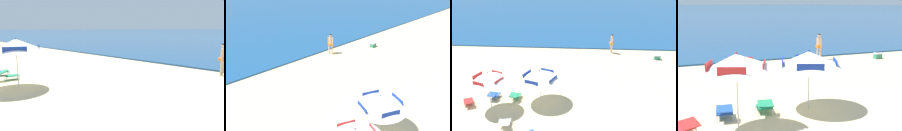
% 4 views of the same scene
% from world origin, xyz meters
% --- Properties ---
extents(beach_umbrella_striped_second, '(3.50, 3.50, 2.08)m').
position_xyz_m(beach_umbrella_striped_second, '(-2.69, 4.45, 1.74)').
color(beach_umbrella_striped_second, silver).
rests_on(beach_umbrella_striped_second, ground).
extents(lounge_chair_under_umbrella, '(0.66, 0.94, 0.50)m').
position_xyz_m(lounge_chair_under_umbrella, '(-4.25, 4.59, 0.28)').
color(lounge_chair_under_umbrella, '#1E7F56').
rests_on(lounge_chair_under_umbrella, ground).
extents(lounge_chair_beside_umbrella, '(0.66, 0.93, 0.50)m').
position_xyz_m(lounge_chair_beside_umbrella, '(-5.58, 4.56, 0.28)').
color(lounge_chair_beside_umbrella, '#1E4799').
rests_on(lounge_chair_beside_umbrella, ground).
extents(person_standing_near_shore, '(0.41, 0.50, 1.69)m').
position_xyz_m(person_standing_near_shore, '(2.32, 13.17, 0.98)').
color(person_standing_near_shore, '#D8A87F').
rests_on(person_standing_near_shore, ground).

